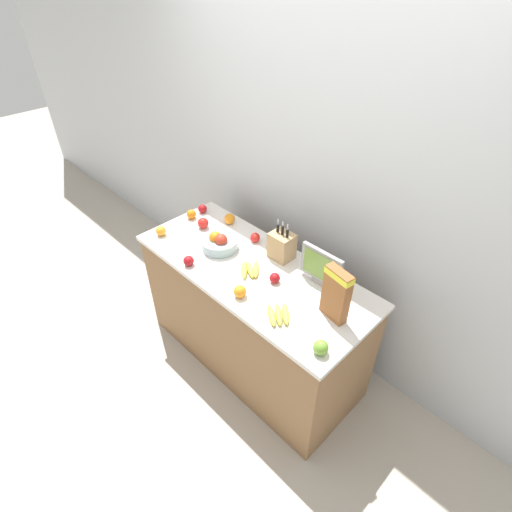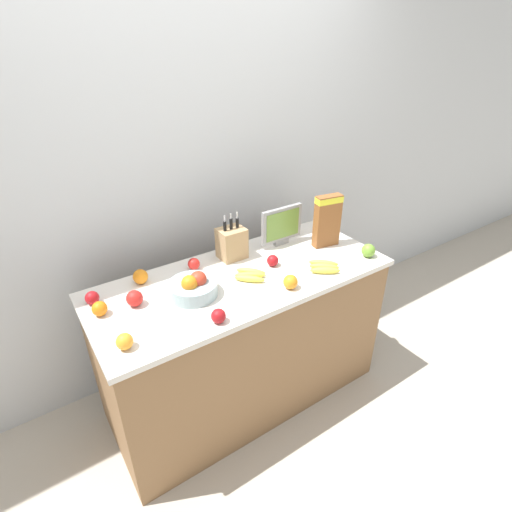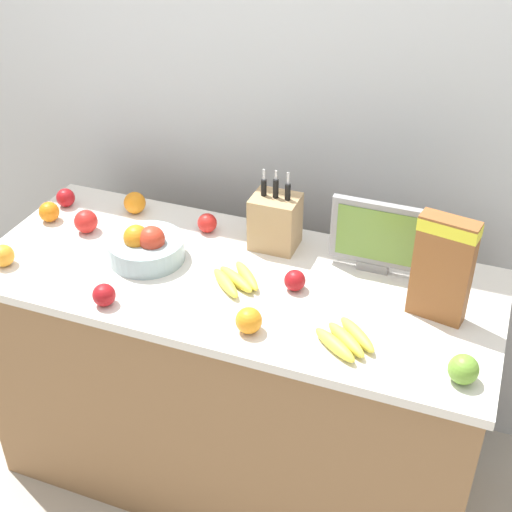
{
  "view_description": "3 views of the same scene",
  "coord_description": "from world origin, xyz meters",
  "views": [
    {
      "loc": [
        1.38,
        -1.33,
        2.47
      ],
      "look_at": [
        -0.0,
        0.04,
        0.94
      ],
      "focal_mm": 28.0,
      "sensor_mm": 36.0,
      "label": 1
    },
    {
      "loc": [
        -0.94,
        -1.53,
        2.0
      ],
      "look_at": [
        0.07,
        -0.02,
        0.98
      ],
      "focal_mm": 28.0,
      "sensor_mm": 36.0,
      "label": 2
    },
    {
      "loc": [
        0.7,
        -1.64,
        2.13
      ],
      "look_at": [
        0.06,
        0.03,
        0.94
      ],
      "focal_mm": 50.0,
      "sensor_mm": 36.0,
      "label": 3
    }
  ],
  "objects": [
    {
      "name": "ground_plane",
      "position": [
        0.0,
        0.0,
        0.0
      ],
      "size": [
        14.0,
        14.0,
        0.0
      ],
      "primitive_type": "plane",
      "color": "#B2A899"
    },
    {
      "name": "wall_back",
      "position": [
        0.0,
        0.55,
        1.3
      ],
      "size": [
        9.0,
        0.06,
        2.6
      ],
      "color": "silver",
      "rests_on": "ground_plane"
    },
    {
      "name": "counter",
      "position": [
        0.0,
        0.0,
        0.44
      ],
      "size": [
        1.61,
        0.67,
        0.87
      ],
      "color": "olive",
      "rests_on": "ground_plane"
    },
    {
      "name": "knife_block",
      "position": [
        0.06,
        0.21,
        0.96
      ],
      "size": [
        0.15,
        0.12,
        0.27
      ],
      "color": "tan",
      "rests_on": "counter"
    },
    {
      "name": "small_monitor",
      "position": [
        0.39,
        0.18,
        1.0
      ],
      "size": [
        0.28,
        0.03,
        0.24
      ],
      "color": "gray",
      "rests_on": "counter"
    },
    {
      "name": "cereal_box",
      "position": [
        0.61,
        0.02,
        1.04
      ],
      "size": [
        0.17,
        0.09,
        0.32
      ],
      "rotation": [
        0.0,
        0.0,
        -0.18
      ],
      "color": "brown",
      "rests_on": "counter"
    },
    {
      "name": "fruit_bowl",
      "position": [
        -0.29,
        -0.01,
        0.92
      ],
      "size": [
        0.24,
        0.24,
        0.13
      ],
      "color": "#99B2B7",
      "rests_on": "counter"
    },
    {
      "name": "banana_bunch_left",
      "position": [
        0.4,
        -0.19,
        0.89
      ],
      "size": [
        0.19,
        0.19,
        0.04
      ],
      "rotation": [
        0.0,
        0.0,
        2.51
      ],
      "color": "yellow",
      "rests_on": "counter"
    },
    {
      "name": "banana_bunch_right",
      "position": [
        0.02,
        -0.04,
        0.89
      ],
      "size": [
        0.19,
        0.2,
        0.04
      ],
      "rotation": [
        0.0,
        0.0,
        5.59
      ],
      "color": "yellow",
      "rests_on": "counter"
    },
    {
      "name": "apple_by_knife_block",
      "position": [
        -0.56,
        0.06,
        0.91
      ],
      "size": [
        0.08,
        0.08,
        0.08
      ],
      "primitive_type": "sphere",
      "color": "red",
      "rests_on": "counter"
    },
    {
      "name": "apple_rear",
      "position": [
        0.71,
        -0.22,
        0.91
      ],
      "size": [
        0.08,
        0.08,
        0.08
      ],
      "primitive_type": "sphere",
      "color": "#6B9E33",
      "rests_on": "counter"
    },
    {
      "name": "apple_leftmost",
      "position": [
        0.2,
        -0.0,
        0.9
      ],
      "size": [
        0.06,
        0.06,
        0.06
      ],
      "primitive_type": "sphere",
      "color": "#A31419",
      "rests_on": "counter"
    },
    {
      "name": "apple_near_bananas",
      "position": [
        -0.18,
        0.21,
        0.9
      ],
      "size": [
        0.07,
        0.07,
        0.07
      ],
      "primitive_type": "sphere",
      "color": "red",
      "rests_on": "counter"
    },
    {
      "name": "apple_middle",
      "position": [
        -0.72,
        0.19,
        0.9
      ],
      "size": [
        0.07,
        0.07,
        0.07
      ],
      "primitive_type": "sphere",
      "color": "#A31419",
      "rests_on": "counter"
    },
    {
      "name": "apple_rightmost",
      "position": [
        -0.29,
        -0.27,
        0.91
      ],
      "size": [
        0.07,
        0.07,
        0.07
      ],
      "primitive_type": "sphere",
      "color": "#A31419",
      "rests_on": "counter"
    },
    {
      "name": "orange_by_cereal",
      "position": [
        -0.47,
        0.24,
        0.91
      ],
      "size": [
        0.08,
        0.08,
        0.08
      ],
      "primitive_type": "sphere",
      "color": "orange",
      "rests_on": "counter"
    },
    {
      "name": "orange_mid_right",
      "position": [
        0.14,
        -0.23,
        0.91
      ],
      "size": [
        0.07,
        0.07,
        0.07
      ],
      "primitive_type": "sphere",
      "color": "orange",
      "rests_on": "counter"
    },
    {
      "name": "orange_near_bowl",
      "position": [
        -0.72,
        0.08,
        0.91
      ],
      "size": [
        0.07,
        0.07,
        0.07
      ],
      "primitive_type": "sphere",
      "color": "orange",
      "rests_on": "counter"
    },
    {
      "name": "orange_front_left",
      "position": [
        -0.69,
        -0.2,
        0.91
      ],
      "size": [
        0.07,
        0.07,
        0.07
      ],
      "primitive_type": "sphere",
      "color": "orange",
      "rests_on": "counter"
    }
  ]
}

